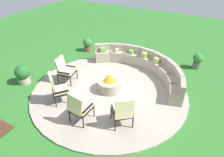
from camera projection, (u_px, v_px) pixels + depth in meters
The scene contains 11 objects.
ground_plane at pixel (109, 91), 7.57m from camera, with size 24.00×24.00×0.00m, color #2D6B28.
patio_circle at pixel (109, 91), 7.55m from camera, with size 5.67×5.67×0.06m, color #9E9384.
fire_pit at pixel (109, 84), 7.40m from camera, with size 0.84×0.84×0.68m.
curved_stone_bench at pixel (144, 66), 8.45m from camera, with size 4.43×2.39×0.79m.
lounge_chair_front_left at pixel (65, 69), 7.76m from camera, with size 0.72×0.69×1.01m.
lounge_chair_front_right at pixel (58, 88), 6.68m from camera, with size 0.76×0.79×1.11m.
lounge_chair_back_left at pixel (79, 107), 5.88m from camera, with size 0.61×0.59×1.11m.
lounge_chair_back_right at pixel (123, 111), 5.75m from camera, with size 0.79×0.80×1.05m.
potted_plant_0 at pixel (198, 60), 8.83m from camera, with size 0.42×0.42×0.70m.
potted_plant_1 at pixel (88, 44), 10.39m from camera, with size 0.46×0.46×0.67m.
potted_plant_2 at pixel (23, 74), 7.82m from camera, with size 0.57×0.57×0.78m.
Camera 1 is at (3.11, -5.27, 4.48)m, focal length 32.57 mm.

